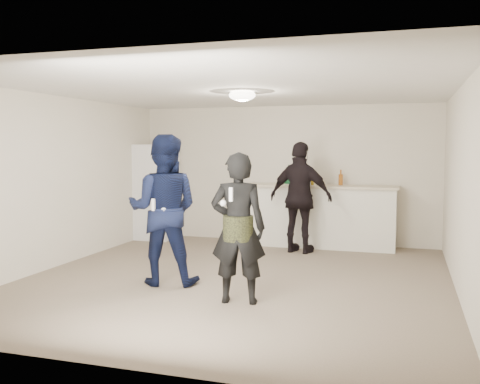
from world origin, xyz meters
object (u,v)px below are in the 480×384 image
(counter, at_px, (319,217))
(spectator, at_px, (301,198))
(fridge, at_px, (156,192))
(man, at_px, (164,210))
(shaker, at_px, (303,180))
(woman, at_px, (238,228))

(counter, relative_size, spectator, 1.41)
(fridge, distance_m, man, 3.47)
(counter, distance_m, fridge, 3.16)
(fridge, bearing_deg, man, -62.07)
(shaker, height_order, man, man)
(man, bearing_deg, woman, 143.09)
(counter, xyz_separation_m, shaker, (-0.30, 0.04, 0.65))
(fridge, xyz_separation_m, spectator, (2.91, -0.56, 0.02))
(counter, xyz_separation_m, fridge, (-3.13, -0.07, 0.38))
(shaker, bearing_deg, counter, -7.72)
(fridge, distance_m, shaker, 2.85)
(woman, relative_size, spectator, 0.92)
(man, distance_m, woman, 1.28)
(counter, bearing_deg, man, -115.64)
(woman, bearing_deg, man, -34.04)
(counter, xyz_separation_m, woman, (-0.34, -3.66, 0.32))
(shaker, distance_m, man, 3.41)
(counter, distance_m, man, 3.51)
(counter, height_order, spectator, spectator)
(spectator, bearing_deg, man, 75.14)
(shaker, relative_size, woman, 0.10)
(fridge, relative_size, woman, 1.06)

